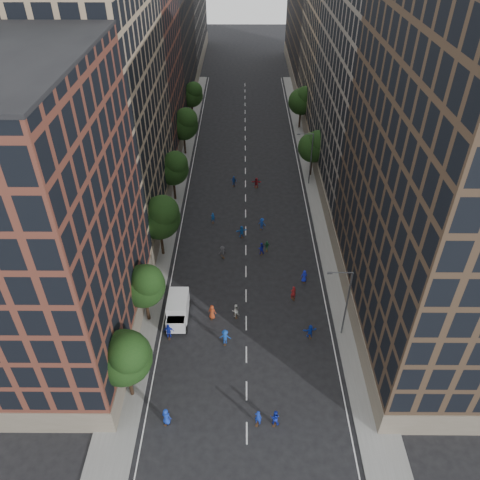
{
  "coord_description": "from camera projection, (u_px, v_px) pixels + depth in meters",
  "views": [
    {
      "loc": [
        -0.46,
        -23.41,
        39.77
      ],
      "look_at": [
        -0.8,
        26.63,
        2.0
      ],
      "focal_mm": 35.0,
      "sensor_mm": 36.0,
      "label": 1
    }
  ],
  "objects": [
    {
      "name": "bldg_left_c",
      "position": [
        136.0,
        75.0,
        80.6
      ],
      "size": [
        14.0,
        20.0,
        28.0
      ],
      "primitive_type": "cube",
      "color": "brown",
      "rests_on": "ground"
    },
    {
      "name": "skater_10",
      "position": [
        267.0,
        246.0,
        63.68
      ],
      "size": [
        0.91,
        0.46,
        1.5
      ],
      "primitive_type": "imported",
      "rotation": [
        0.0,
        0.0,
        3.03
      ],
      "color": "#1E673A",
      "rests_on": "ground"
    },
    {
      "name": "tree_left_0",
      "position": [
        125.0,
        356.0,
        42.18
      ],
      "size": [
        5.2,
        5.2,
        8.83
      ],
      "color": "black",
      "rests_on": "ground"
    },
    {
      "name": "ground",
      "position": [
        246.0,
        200.0,
        74.57
      ],
      "size": [
        240.0,
        240.0,
        0.0
      ],
      "primitive_type": "plane",
      "color": "black",
      "rests_on": "ground"
    },
    {
      "name": "bldg_right_b",
      "position": [
        377.0,
        89.0,
        67.72
      ],
      "size": [
        14.0,
        28.0,
        33.0
      ],
      "primitive_type": "cube",
      "color": "#6F655C",
      "rests_on": "ground"
    },
    {
      "name": "bldg_right_c",
      "position": [
        346.0,
        35.0,
        88.67
      ],
      "size": [
        14.0,
        26.0,
        35.0
      ],
      "primitive_type": "cube",
      "color": "#988163",
      "rests_on": "ground"
    },
    {
      "name": "skater_1",
      "position": [
        258.0,
        418.0,
        42.89
      ],
      "size": [
        0.78,
        0.66,
        1.81
      ],
      "primitive_type": "imported",
      "rotation": [
        0.0,
        0.0,
        2.73
      ],
      "color": "#1532AF",
      "rests_on": "ground"
    },
    {
      "name": "skater_17",
      "position": [
        256.0,
        183.0,
        77.03
      ],
      "size": [
        1.65,
        0.59,
        1.75
      ],
      "primitive_type": "imported",
      "rotation": [
        0.0,
        0.0,
        3.1
      ],
      "color": "maroon",
      "rests_on": "ground"
    },
    {
      "name": "bldg_right_d",
      "position": [
        321.0,
        12.0,
        116.51
      ],
      "size": [
        14.0,
        40.0,
        30.0
      ],
      "primitive_type": "cube",
      "color": "#403022",
      "rests_on": "ground"
    },
    {
      "name": "bldg_left_b",
      "position": [
        100.0,
        108.0,
        60.44
      ],
      "size": [
        14.0,
        26.0,
        34.0
      ],
      "primitive_type": "cube",
      "color": "#988163",
      "rests_on": "ground"
    },
    {
      "name": "tree_left_3",
      "position": [
        173.0,
        167.0,
        71.0
      ],
      "size": [
        5.0,
        5.0,
        8.58
      ],
      "color": "black",
      "rests_on": "ground"
    },
    {
      "name": "tree_left_2",
      "position": [
        160.0,
        216.0,
        59.49
      ],
      "size": [
        5.6,
        5.6,
        9.45
      ],
      "color": "black",
      "rests_on": "ground"
    },
    {
      "name": "tree_left_5",
      "position": [
        192.0,
        94.0,
        96.63
      ],
      "size": [
        4.8,
        4.8,
        8.33
      ],
      "color": "black",
      "rests_on": "ground"
    },
    {
      "name": "skater_6",
      "position": [
        212.0,
        312.0,
        53.51
      ],
      "size": [
        1.03,
        0.8,
        1.86
      ],
      "primitive_type": "imported",
      "rotation": [
        0.0,
        0.0,
        2.9
      ],
      "color": "#A53B1B",
      "rests_on": "ground"
    },
    {
      "name": "skater_5",
      "position": [
        310.0,
        331.0,
        51.31
      ],
      "size": [
        1.63,
        0.78,
        1.68
      ],
      "primitive_type": "imported",
      "rotation": [
        0.0,
        0.0,
        3.33
      ],
      "color": "#1537AF",
      "rests_on": "ground"
    },
    {
      "name": "bldg_left_a",
      "position": [
        39.0,
        229.0,
        42.49
      ],
      "size": [
        14.0,
        22.0,
        30.0
      ],
      "primitive_type": "cube",
      "color": "brown",
      "rests_on": "ground"
    },
    {
      "name": "skater_11",
      "position": [
        242.0,
        232.0,
        66.11
      ],
      "size": [
        1.69,
        1.01,
        1.74
      ],
      "primitive_type": "imported",
      "rotation": [
        0.0,
        0.0,
        3.47
      ],
      "color": "blue",
      "rests_on": "ground"
    },
    {
      "name": "bldg_left_e",
      "position": [
        176.0,
        11.0,
        127.49
      ],
      "size": [
        14.0,
        40.0,
        26.0
      ],
      "primitive_type": "cube",
      "color": "#6F655C",
      "rests_on": "ground"
    },
    {
      "name": "tree_right_b",
      "position": [
        302.0,
        100.0,
        93.14
      ],
      "size": [
        5.2,
        5.2,
        8.83
      ],
      "color": "black",
      "rests_on": "ground"
    },
    {
      "name": "sidewalk_left",
      "position": [
        176.0,
        176.0,
        80.57
      ],
      "size": [
        4.0,
        105.0,
        0.15
      ],
      "primitive_type": "cube",
      "color": "slate",
      "rests_on": "ground"
    },
    {
      "name": "skater_9",
      "position": [
        223.0,
        252.0,
        62.46
      ],
      "size": [
        1.28,
        1.04,
        1.72
      ],
      "primitive_type": "imported",
      "rotation": [
        0.0,
        0.0,
        3.57
      ],
      "color": "#3E3F43",
      "rests_on": "ground"
    },
    {
      "name": "skater_3",
      "position": [
        225.0,
        337.0,
        50.53
      ],
      "size": [
        1.25,
        0.77,
        1.88
      ],
      "primitive_type": "imported",
      "rotation": [
        0.0,
        0.0,
        3.08
      ],
      "color": "#1545AB",
      "rests_on": "ground"
    },
    {
      "name": "bldg_left_d",
      "position": [
        156.0,
        29.0,
        98.55
      ],
      "size": [
        14.0,
        28.0,
        32.0
      ],
      "primitive_type": "cube",
      "color": "#2D241E",
      "rests_on": "ground"
    },
    {
      "name": "tree_left_4",
      "position": [
        184.0,
        123.0,
        83.6
      ],
      "size": [
        5.4,
        5.4,
        9.08
      ],
      "color": "black",
      "rests_on": "ground"
    },
    {
      "name": "cargo_van",
      "position": [
        178.0,
        310.0,
        53.15
      ],
      "size": [
        2.43,
        5.12,
        2.71
      ],
      "rotation": [
        0.0,
        0.0,
        0.01
      ],
      "color": "silver",
      "rests_on": "ground"
    },
    {
      "name": "skater_7",
      "position": [
        293.0,
        293.0,
        56.06
      ],
      "size": [
        0.78,
        0.63,
        1.87
      ],
      "primitive_type": "imported",
      "rotation": [
        0.0,
        0.0,
        3.44
      ],
      "color": "maroon",
      "rests_on": "ground"
    },
    {
      "name": "sidewalk_right",
      "position": [
        315.0,
        176.0,
        80.44
      ],
      "size": [
        4.0,
        105.0,
        0.15
      ],
      "primitive_type": "cube",
      "color": "slate",
      "rests_on": "ground"
    },
    {
      "name": "bldg_right_a",
      "position": [
        451.0,
        179.0,
        43.67
      ],
      "size": [
        14.0,
        30.0,
        36.0
      ],
      "primitive_type": "cube",
      "color": "#403022",
      "rests_on": "ground"
    },
    {
      "name": "skater_13",
      "position": [
        213.0,
        218.0,
        69.07
      ],
      "size": [
        0.59,
        0.41,
        1.57
      ],
      "primitive_type": "imported",
      "rotation": [
        0.0,
        0.0,
        3.2
      ],
      "color": "blue",
      "rests_on": "ground"
    },
    {
      "name": "skater_15",
      "position": [
        262.0,
        224.0,
        67.68
      ],
      "size": [
        1.3,
        1.04,
        1.75
      ],
      "primitive_type": "imported",
      "rotation": [
        0.0,
        0.0,
        2.74
      ],
      "color": "#143DA6",
      "rests_on": "ground"
    },
    {
      "name": "skater_16",
      "position": [
        234.0,
        181.0,
        77.55
      ],
      "size": [
        1.07,
        0.7,
        1.7
      ],
      "primitive_type": "imported",
      "rotation": [
        0.0,
        0.0,
        2.82
      ],
      "color": "#143FA2",
      "rests_on": "ground"
    },
    {
      "name": "streetlamp_far",
      "position": [
        310.0,
        156.0,
        75.39
      ],
      "size": [
        2.64,
        0.22,
        9.06
      ],
      "color": "#595B60",
      "rests_on": "ground"
    },
    {
      "name": "skater_0",
      "position": [
        166.0,
        417.0,
        42.91
      ],
      "size": [
        1.1,
        0.93,
        1.9
      ],
      "primitive_type": "imported",
      "rotation": [
        0.0,
        0.0,
        2.72
      ],
      "color": "#1533AB",
      "rests_on": "ground"
    },
    {
      "name": "skater_12",
      "position": [
        304.0,
        276.0,
        58.57
      ],
      "size": [
        0.86,
        0.59,
        1.69
      ],
      "primitive_type": "imported",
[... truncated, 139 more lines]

